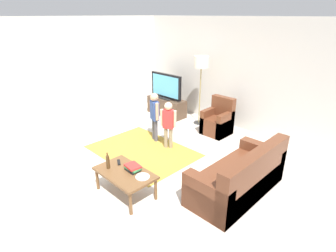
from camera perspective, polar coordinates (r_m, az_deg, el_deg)
name	(u,v)px	position (r m, az deg, el deg)	size (l,w,h in m)	color
ground	(146,165)	(5.41, -4.54, -8.11)	(7.80, 7.80, 0.00)	beige
wall_back	(236,74)	(7.11, 14.02, 10.51)	(6.00, 0.12, 2.70)	silver
wall_left	(66,74)	(7.36, -20.60, 10.14)	(0.12, 6.00, 2.70)	silver
area_rug	(143,151)	(5.93, -5.34, -5.19)	(2.20, 1.60, 0.01)	#B28C33
tv_stand	(167,107)	(7.91, -0.30, 4.06)	(1.20, 0.44, 0.50)	#4C3828
tv	(166,87)	(7.73, -0.42, 8.28)	(1.10, 0.28, 0.71)	black
couch	(241,179)	(4.61, 15.17, -10.64)	(0.80, 1.80, 0.86)	brown
armchair	(218,122)	(6.76, 10.51, 0.86)	(0.60, 0.60, 0.90)	brown
floor_lamp	(201,66)	(7.00, 6.99, 12.45)	(0.36, 0.36, 1.78)	#262626
child_near_tv	(155,113)	(6.15, -2.84, 2.84)	(0.36, 0.21, 1.13)	#4C4C59
child_center	(168,121)	(5.79, 0.06, 1.04)	(0.32, 0.22, 1.05)	gray
coffee_table	(125,174)	(4.46, -9.01, -10.00)	(1.00, 0.60, 0.42)	brown
book_stack	(133,168)	(4.44, -7.38, -8.67)	(0.28, 0.23, 0.08)	black
bottle	(108,162)	(4.53, -12.50, -7.35)	(0.06, 0.06, 0.28)	#4C3319
tv_remote	(119,162)	(4.70, -10.28, -7.50)	(0.17, 0.05, 0.02)	black
plate	(143,177)	(4.27, -5.35, -10.56)	(0.22, 0.22, 0.02)	white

